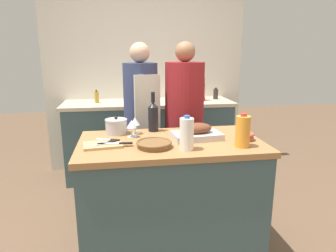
% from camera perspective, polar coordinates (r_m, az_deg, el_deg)
% --- Properties ---
extents(ground_plane, '(12.00, 12.00, 0.00)m').
position_cam_1_polar(ground_plane, '(2.52, 0.42, -22.91)').
color(ground_plane, brown).
extents(kitchen_island, '(1.28, 0.72, 0.90)m').
position_cam_1_polar(kitchen_island, '(2.28, 0.44, -13.74)').
color(kitchen_island, '#3D565B').
rests_on(kitchen_island, ground_plane).
extents(back_counter, '(2.04, 0.60, 0.93)m').
position_cam_1_polar(back_counter, '(3.74, -3.55, -2.37)').
color(back_counter, '#3D565B').
rests_on(back_counter, ground_plane).
extents(back_wall, '(2.54, 0.10, 2.55)m').
position_cam_1_polar(back_wall, '(3.94, -4.23, 10.45)').
color(back_wall, silver).
rests_on(back_wall, ground_plane).
extents(roasting_pan, '(0.36, 0.25, 0.12)m').
position_cam_1_polar(roasting_pan, '(2.15, 5.48, -1.29)').
color(roasting_pan, '#BCBCC1').
rests_on(roasting_pan, kitchen_island).
extents(wicker_basket, '(0.24, 0.24, 0.04)m').
position_cam_1_polar(wicker_basket, '(1.96, -2.68, -3.42)').
color(wicker_basket, brown).
rests_on(wicker_basket, kitchen_island).
extents(cutting_board, '(0.27, 0.20, 0.02)m').
position_cam_1_polar(cutting_board, '(2.03, -12.29, -3.53)').
color(cutting_board, tan).
rests_on(cutting_board, kitchen_island).
extents(stock_pot, '(0.17, 0.17, 0.14)m').
position_cam_1_polar(stock_pot, '(2.31, -9.82, -0.06)').
color(stock_pot, '#B7B7BC').
rests_on(stock_pot, kitchen_island).
extents(mixing_bowl, '(0.13, 0.13, 0.05)m').
position_cam_1_polar(mixing_bowl, '(2.19, 14.40, -1.84)').
color(mixing_bowl, '#A84C38').
rests_on(mixing_bowl, kitchen_island).
extents(juice_jug, '(0.09, 0.09, 0.22)m').
position_cam_1_polar(juice_jug, '(2.01, 14.05, -1.00)').
color(juice_jug, orange).
rests_on(juice_jug, kitchen_island).
extents(milk_jug, '(0.09, 0.09, 0.22)m').
position_cam_1_polar(milk_jug, '(1.89, 3.57, -1.51)').
color(milk_jug, white).
rests_on(milk_jug, kitchen_island).
extents(wine_bottle_green, '(0.08, 0.08, 0.31)m').
position_cam_1_polar(wine_bottle_green, '(2.34, -2.84, 1.92)').
color(wine_bottle_green, black).
rests_on(wine_bottle_green, kitchen_island).
extents(wine_glass_left, '(0.07, 0.07, 0.13)m').
position_cam_1_polar(wine_glass_left, '(2.27, -6.31, 0.78)').
color(wine_glass_left, silver).
rests_on(wine_glass_left, kitchen_island).
extents(wine_glass_right, '(0.07, 0.07, 0.13)m').
position_cam_1_polar(wine_glass_right, '(2.19, -6.95, 0.26)').
color(wine_glass_right, silver).
rests_on(wine_glass_right, kitchen_island).
extents(knife_chef, '(0.23, 0.05, 0.01)m').
position_cam_1_polar(knife_chef, '(2.00, -9.84, -3.29)').
color(knife_chef, '#B7B7BC').
rests_on(knife_chef, cutting_board).
extents(knife_paring, '(0.14, 0.10, 0.01)m').
position_cam_1_polar(knife_paring, '(2.03, -11.66, -3.14)').
color(knife_paring, '#B7B7BC').
rests_on(knife_paring, cutting_board).
extents(knife_bread, '(0.17, 0.08, 0.01)m').
position_cam_1_polar(knife_bread, '(2.09, -11.23, -2.58)').
color(knife_bread, '#B7B7BC').
rests_on(knife_bread, cutting_board).
extents(stand_mixer, '(0.18, 0.14, 0.29)m').
position_cam_1_polar(stand_mixer, '(3.72, 5.54, 6.67)').
color(stand_mixer, '#B22323').
rests_on(stand_mixer, back_counter).
extents(condiment_bottle_tall, '(0.05, 0.05, 0.15)m').
position_cam_1_polar(condiment_bottle_tall, '(3.64, -13.44, 5.39)').
color(condiment_bottle_tall, '#B28E2D').
rests_on(condiment_bottle_tall, back_counter).
extents(condiment_bottle_short, '(0.06, 0.06, 0.14)m').
position_cam_1_polar(condiment_bottle_short, '(3.87, 9.06, 6.05)').
color(condiment_bottle_short, '#332D28').
rests_on(condiment_bottle_short, back_counter).
extents(person_cook_aproned, '(0.34, 0.36, 1.60)m').
position_cam_1_polar(person_cook_aproned, '(2.90, -5.11, 1.44)').
color(person_cook_aproned, beige).
rests_on(person_cook_aproned, ground_plane).
extents(person_cook_guest, '(0.37, 0.37, 1.61)m').
position_cam_1_polar(person_cook_guest, '(2.90, 3.11, 1.40)').
color(person_cook_guest, beige).
rests_on(person_cook_guest, ground_plane).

